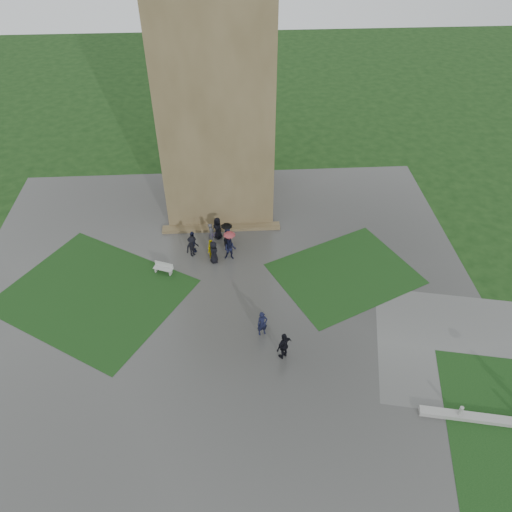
{
  "coord_description": "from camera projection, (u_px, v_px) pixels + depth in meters",
  "views": [
    {
      "loc": [
        0.85,
        -19.94,
        23.45
      ],
      "look_at": [
        2.38,
        5.87,
        1.2
      ],
      "focal_mm": 35.0,
      "sensor_mm": 36.0,
      "label": 1
    }
  ],
  "objects": [
    {
      "name": "plaza",
      "position": [
        222.0,
        311.0,
        31.85
      ],
      "size": [
        34.0,
        34.0,
        0.02
      ],
      "primitive_type": "cube",
      "color": "#383835",
      "rests_on": "ground"
    },
    {
      "name": "tower_plinth",
      "position": [
        221.0,
        228.0,
        38.28
      ],
      "size": [
        9.0,
        0.8,
        0.22
      ],
      "primitive_type": "cube",
      "color": "brown",
      "rests_on": "plaza"
    },
    {
      "name": "ground",
      "position": [
        223.0,
        335.0,
        30.34
      ],
      "size": [
        120.0,
        120.0,
        0.0
      ],
      "primitive_type": "plane",
      "color": "black"
    },
    {
      "name": "visitor_cluster",
      "position": [
        213.0,
        241.0,
        35.54
      ],
      "size": [
        3.72,
        3.7,
        2.51
      ],
      "color": "black",
      "rests_on": "plaza"
    },
    {
      "name": "pedestrian_mid",
      "position": [
        262.0,
        324.0,
        29.84
      ],
      "size": [
        0.74,
        0.59,
        1.77
      ],
      "primitive_type": "imported",
      "rotation": [
        0.0,
        0.0,
        0.29
      ],
      "color": "black",
      "rests_on": "plaza"
    },
    {
      "name": "bench",
      "position": [
        163.0,
        268.0,
        34.33
      ],
      "size": [
        1.43,
        0.9,
        0.79
      ],
      "rotation": [
        0.0,
        0.0,
        -0.37
      ],
      "color": "#A6A7A2",
      "rests_on": "plaza"
    },
    {
      "name": "lawn_inset_left",
      "position": [
        94.0,
        294.0,
        32.97
      ],
      "size": [
        14.1,
        13.46,
        0.01
      ],
      "primitive_type": "cube",
      "rotation": [
        0.0,
        0.0,
        -0.56
      ],
      "color": "black",
      "rests_on": "plaza"
    },
    {
      "name": "tower",
      "position": [
        215.0,
        92.0,
        35.82
      ],
      "size": [
        8.0,
        8.0,
        18.0
      ],
      "primitive_type": "cube",
      "color": "brown",
      "rests_on": "ground"
    },
    {
      "name": "lawn_inset_right",
      "position": [
        345.0,
        274.0,
        34.49
      ],
      "size": [
        11.12,
        10.15,
        0.01
      ],
      "primitive_type": "cube",
      "rotation": [
        0.0,
        0.0,
        0.44
      ],
      "color": "black",
      "rests_on": "plaza"
    },
    {
      "name": "pedestrian_near",
      "position": [
        284.0,
        346.0,
        28.47
      ],
      "size": [
        1.28,
        1.22,
        1.93
      ],
      "primitive_type": "imported",
      "rotation": [
        0.0,
        0.0,
        3.84
      ],
      "color": "black",
      "rests_on": "plaza"
    }
  ]
}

